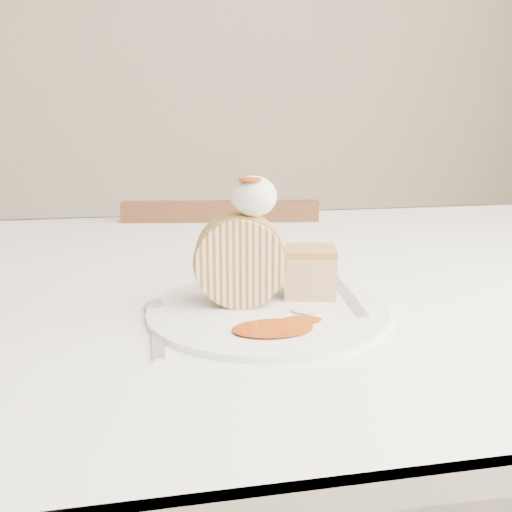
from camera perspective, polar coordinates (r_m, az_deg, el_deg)
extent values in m
cube|color=white|center=(3.54, -8.73, 21.08)|extent=(5.00, 0.10, 2.80)
cube|color=silver|center=(0.76, 2.08, -2.70)|extent=(1.40, 0.90, 0.04)
cube|color=silver|center=(1.21, -2.68, -2.25)|extent=(1.40, 0.01, 0.28)
cylinder|color=brown|center=(1.46, 23.38, -11.28)|extent=(0.06, 0.06, 0.71)
cube|color=brown|center=(1.36, -3.15, -10.65)|extent=(0.42, 0.42, 0.04)
cube|color=brown|center=(1.13, -3.45, -4.36)|extent=(0.37, 0.09, 0.39)
cylinder|color=brown|center=(1.60, 2.97, -14.70)|extent=(0.03, 0.03, 0.36)
cylinder|color=brown|center=(1.61, -8.83, -14.74)|extent=(0.03, 0.03, 0.36)
cylinder|color=brown|center=(1.33, 4.22, -21.25)|extent=(0.03, 0.03, 0.36)
cylinder|color=brown|center=(1.34, -10.50, -21.25)|extent=(0.03, 0.03, 0.36)
cylinder|color=white|center=(0.58, 1.16, -5.51)|extent=(0.29, 0.29, 0.01)
cylinder|color=beige|center=(0.58, -1.62, -0.42)|extent=(0.10, 0.06, 0.09)
cube|color=#A2773D|center=(0.62, 5.42, -1.89)|extent=(0.06, 0.06, 0.04)
ellipsoid|color=silver|center=(0.57, -0.24, 5.99)|extent=(0.05, 0.05, 0.04)
ellipsoid|color=#8F3105|center=(0.56, -0.61, 8.17)|extent=(0.02, 0.02, 0.01)
cube|color=silver|center=(0.60, 9.59, -4.42)|extent=(0.04, 0.15, 0.00)
cube|color=silver|center=(0.53, -9.81, -7.73)|extent=(0.02, 0.14, 0.00)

